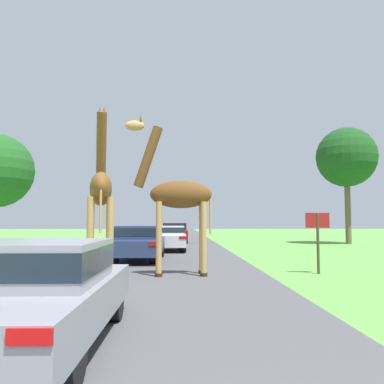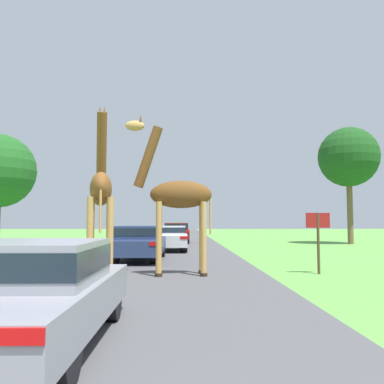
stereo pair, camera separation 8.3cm
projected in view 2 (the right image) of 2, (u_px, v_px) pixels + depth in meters
road at (169, 242)px, 30.29m from camera, size 7.09×120.00×0.00m
giraffe_near_road at (176, 196)px, 11.66m from camera, size 2.53×0.84×4.59m
giraffe_companion at (101, 191)px, 11.40m from camera, size 0.98×2.72×5.13m
car_lead_maroon at (28, 289)px, 5.02m from camera, size 1.87×4.23×1.28m
car_queue_right at (177, 232)px, 28.89m from camera, size 1.80×4.19×1.40m
car_queue_left at (169, 237)px, 21.04m from camera, size 1.89×3.97×1.28m
car_far_ahead at (139, 241)px, 16.05m from camera, size 1.89×4.82×1.34m
tree_left_edge at (349, 158)px, 27.59m from camera, size 4.05×4.05×7.91m
sign_post at (318, 231)px, 11.86m from camera, size 0.70×0.08×1.77m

